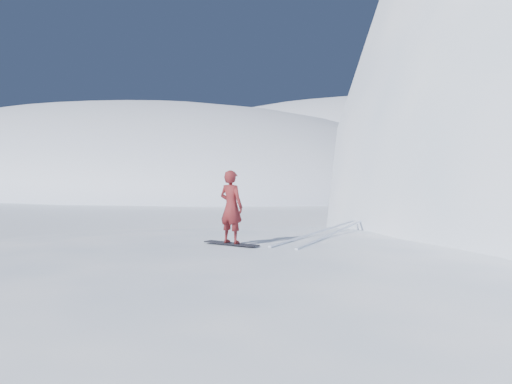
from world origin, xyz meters
TOP-DOWN VIEW (x-y plane):
  - near_ridge at (1.00, 3.00)m, footprint 36.00×28.00m
  - far_ridge_a at (-70.00, 60.00)m, footprint 120.00×70.00m
  - far_ridge_c at (-40.00, 110.00)m, footprint 140.00×90.00m
  - wind_bumps at (-0.56, 2.12)m, footprint 16.00×14.40m
  - snowboard at (-1.69, 2.94)m, footprint 1.39×0.33m
  - snowboarder at (-1.69, 2.94)m, footprint 0.60×0.41m
  - vapor_plume at (-51.47, 34.62)m, footprint 10.86×8.69m
  - board_tracks at (-0.86, 5.99)m, footprint 1.34×5.97m

SIDE VIEW (x-z plane):
  - near_ridge at x=1.00m, z-range -2.40..2.40m
  - far_ridge_a at x=-70.00m, z-range -14.00..14.00m
  - far_ridge_c at x=-40.00m, z-range -18.00..18.00m
  - wind_bumps at x=-0.56m, z-range -0.50..0.50m
  - vapor_plume at x=-51.47m, z-range -3.80..3.80m
  - snowboard at x=-1.69m, z-range 2.40..2.42m
  - board_tracks at x=-0.86m, z-range 2.40..2.44m
  - snowboarder at x=-1.69m, z-range 2.42..4.02m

